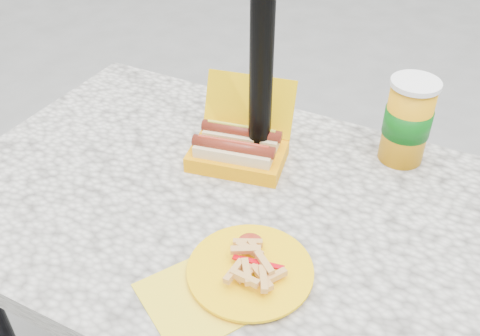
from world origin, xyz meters
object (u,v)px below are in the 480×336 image
at_px(umbrella_pole, 263,11).
at_px(soda_cup, 407,121).
at_px(hotdog_box, 239,147).
at_px(fries_plate, 246,271).

relative_size(umbrella_pole, soda_cup, 11.06).
relative_size(hotdog_box, fries_plate, 0.76).
bearing_deg(soda_cup, fries_plate, -108.03).
bearing_deg(fries_plate, umbrella_pole, 111.91).
xyz_separation_m(hotdog_box, soda_cup, (0.33, 0.18, 0.06)).
bearing_deg(umbrella_pole, soda_cup, 27.27).
distance_m(hotdog_box, soda_cup, 0.38).
bearing_deg(fries_plate, hotdog_box, 119.57).
bearing_deg(soda_cup, umbrella_pole, -152.73).
bearing_deg(hotdog_box, soda_cup, 17.99).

